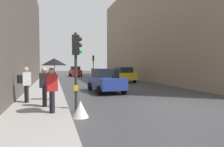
# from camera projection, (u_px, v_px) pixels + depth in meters

# --- Properties ---
(ground_plane) EXTENTS (120.00, 120.00, 0.00)m
(ground_plane) POSITION_uv_depth(u_px,v_px,m) (176.00, 107.00, 9.85)
(ground_plane) COLOR #38383A
(sidewalk_kerb) EXTENTS (2.54, 40.00, 0.16)m
(sidewalk_kerb) POSITION_uv_depth(u_px,v_px,m) (44.00, 93.00, 13.83)
(sidewalk_kerb) COLOR gray
(sidewalk_kerb) RESTS_ON ground
(building_facade_right) EXTENTS (12.00, 32.47, 13.53)m
(building_facade_right) POSITION_uv_depth(u_px,v_px,m) (178.00, 31.00, 28.45)
(building_facade_right) COLOR gray
(building_facade_right) RESTS_ON ground
(traffic_light_near_left) EXTENTS (0.43, 0.25, 3.40)m
(traffic_light_near_left) POSITION_uv_depth(u_px,v_px,m) (76.00, 58.00, 8.62)
(traffic_light_near_left) COLOR #2D2D2D
(traffic_light_near_left) RESTS_ON ground
(traffic_light_far_median) EXTENTS (0.24, 0.43, 3.56)m
(traffic_light_far_median) POSITION_uv_depth(u_px,v_px,m) (93.00, 62.00, 31.87)
(traffic_light_far_median) COLOR #2D2D2D
(traffic_light_far_median) RESTS_ON ground
(car_red_sedan) EXTENTS (2.11, 4.24, 1.76)m
(car_red_sedan) POSITION_uv_depth(u_px,v_px,m) (75.00, 71.00, 36.30)
(car_red_sedan) COLOR red
(car_red_sedan) RESTS_ON ground
(car_yellow_taxi) EXTENTS (2.09, 4.24, 1.76)m
(car_yellow_taxi) POSITION_uv_depth(u_px,v_px,m) (123.00, 74.00, 24.26)
(car_yellow_taxi) COLOR yellow
(car_yellow_taxi) RESTS_ON ground
(car_blue_van) EXTENTS (2.22, 4.30, 1.76)m
(car_blue_van) POSITION_uv_depth(u_px,v_px,m) (106.00, 80.00, 15.22)
(car_blue_van) COLOR navy
(car_blue_van) RESTS_ON ground
(pedestrian_with_umbrella) EXTENTS (1.00, 1.00, 2.14)m
(pedestrian_with_umbrella) POSITION_uv_depth(u_px,v_px,m) (53.00, 70.00, 7.94)
(pedestrian_with_umbrella) COLOR black
(pedestrian_with_umbrella) RESTS_ON sidewalk_kerb
(pedestrian_with_grey_backpack) EXTENTS (0.63, 0.37, 1.77)m
(pedestrian_with_grey_backpack) POSITION_uv_depth(u_px,v_px,m) (51.00, 81.00, 10.88)
(pedestrian_with_grey_backpack) COLOR black
(pedestrian_with_grey_backpack) RESTS_ON sidewalk_kerb
(pedestrian_with_black_backpack) EXTENTS (0.66, 0.46, 1.77)m
(pedestrian_with_black_backpack) POSITION_uv_depth(u_px,v_px,m) (25.00, 82.00, 10.09)
(pedestrian_with_black_backpack) COLOR black
(pedestrian_with_black_backpack) RESTS_ON sidewalk_kerb
(pedestrian_in_dark_coat) EXTENTS (0.45, 0.36, 1.77)m
(pedestrian_in_dark_coat) POSITION_uv_depth(u_px,v_px,m) (44.00, 85.00, 9.18)
(pedestrian_in_dark_coat) COLOR black
(pedestrian_in_dark_coat) RESTS_ON sidewalk_kerb
(warning_sign_triangle) EXTENTS (0.64, 0.64, 0.65)m
(warning_sign_triangle) POSITION_uv_depth(u_px,v_px,m) (80.00, 109.00, 7.85)
(warning_sign_triangle) COLOR silver
(warning_sign_triangle) RESTS_ON ground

